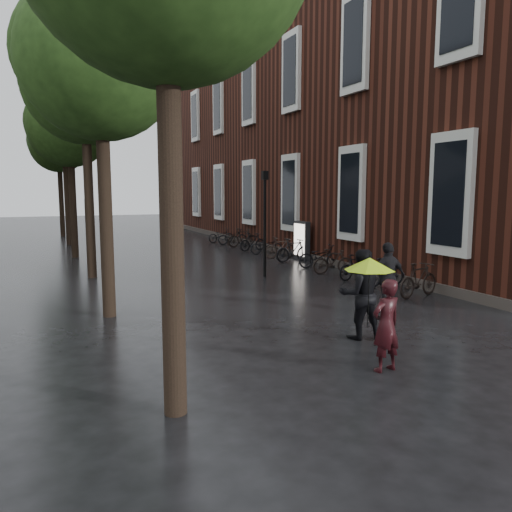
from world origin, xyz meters
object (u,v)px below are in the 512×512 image
ad_lightbox (302,241)px  lamp_post (265,213)px  pedestrian_walking (388,278)px  parked_bicycles (285,249)px  person_burgundy (386,325)px  person_black (360,294)px

ad_lightbox → lamp_post: bearing=-133.3°
pedestrian_walking → parked_bicycles: bearing=-105.0°
person_burgundy → pedestrian_walking: bearing=-136.3°
parked_bicycles → person_burgundy: bearing=-110.1°
person_burgundy → lamp_post: bearing=-109.8°
person_burgundy → lamp_post: 9.86m
person_black → lamp_post: 7.95m
pedestrian_walking → lamp_post: (-0.63, 6.13, 1.40)m
pedestrian_walking → ad_lightbox: 9.82m
person_black → parked_bicycles: bearing=-96.3°
person_burgundy → ad_lightbox: size_ratio=0.93×
person_black → parked_bicycles: size_ratio=0.11×
parked_bicycles → lamp_post: lamp_post is taller
parked_bicycles → ad_lightbox: (0.62, -0.43, 0.40)m
ad_lightbox → lamp_post: 4.93m
pedestrian_walking → person_burgundy: bearing=48.2°
parked_bicycles → ad_lightbox: size_ratio=10.23×
person_black → pedestrian_walking: size_ratio=1.05×
pedestrian_walking → lamp_post: bearing=-87.0°
parked_bicycles → lamp_post: bearing=-126.2°
person_black → parked_bicycles: (4.10, 11.46, -0.47)m
person_burgundy → parked_bicycles: person_burgundy is taller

